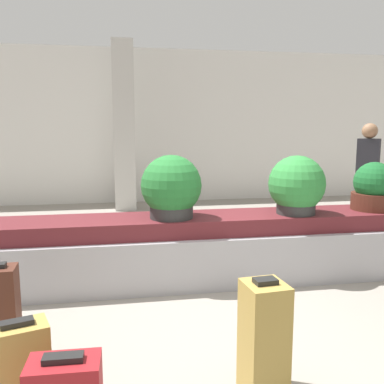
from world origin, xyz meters
The scene contains 10 objects.
ground_plane centered at (0.00, 0.00, 0.00)m, with size 18.00×18.00×0.00m, color gray.
back_wall centered at (0.00, 6.13, 1.60)m, with size 18.00×0.06×3.20m.
carousel centered at (0.00, 1.27, 0.33)m, with size 8.16×0.79×0.69m.
pillar centered at (-0.61, 5.34, 1.60)m, with size 0.40×0.40×3.20m.
suitcase_0 centered at (-1.32, -0.66, 0.27)m, with size 0.37×0.30×0.56m.
suitcase_3 centered at (0.09, -0.72, 0.35)m, with size 0.27×0.28×0.73m.
potted_plant_0 centered at (-0.22, 1.21, 1.00)m, with size 0.61×0.61×0.64m.
potted_plant_1 centered at (2.05, 1.25, 0.93)m, with size 0.48×0.48×0.53m.
potted_plant_2 centered at (1.11, 1.19, 0.99)m, with size 0.60×0.60×0.62m.
traveler_0 centered at (3.03, 2.95, 0.99)m, with size 0.36×0.34×1.66m.
Camera 1 is at (-0.75, -3.01, 1.62)m, focal length 40.00 mm.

